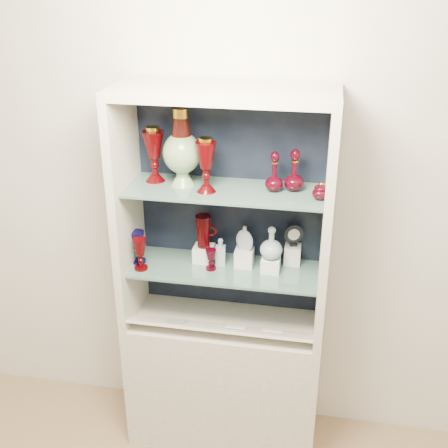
% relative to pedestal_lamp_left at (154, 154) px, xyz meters
% --- Properties ---
extents(wall_back, '(3.50, 0.02, 2.80)m').
position_rel_pedestal_lamp_left_xyz_m(wall_back, '(0.35, 0.15, -0.20)').
color(wall_back, silver).
rests_on(wall_back, ground).
extents(cabinet_base, '(1.00, 0.40, 0.75)m').
position_rel_pedestal_lamp_left_xyz_m(cabinet_base, '(0.35, -0.07, -1.23)').
color(cabinet_base, '#BFB6A3').
rests_on(cabinet_base, ground).
extents(cabinet_back_panel, '(0.98, 0.02, 1.15)m').
position_rel_pedestal_lamp_left_xyz_m(cabinet_back_panel, '(0.35, 0.12, -0.28)').
color(cabinet_back_panel, black).
rests_on(cabinet_back_panel, cabinet_base).
extents(cabinet_side_left, '(0.04, 0.40, 1.15)m').
position_rel_pedestal_lamp_left_xyz_m(cabinet_side_left, '(-0.13, -0.07, -0.28)').
color(cabinet_side_left, '#BFB6A3').
rests_on(cabinet_side_left, cabinet_base).
extents(cabinet_side_right, '(0.04, 0.40, 1.15)m').
position_rel_pedestal_lamp_left_xyz_m(cabinet_side_right, '(0.83, -0.07, -0.28)').
color(cabinet_side_right, '#BFB6A3').
rests_on(cabinet_side_right, cabinet_base).
extents(cabinet_top_cap, '(1.00, 0.40, 0.04)m').
position_rel_pedestal_lamp_left_xyz_m(cabinet_top_cap, '(0.35, -0.07, 0.32)').
color(cabinet_top_cap, '#BFB6A3').
rests_on(cabinet_top_cap, cabinet_side_left).
extents(shelf_lower, '(0.92, 0.34, 0.01)m').
position_rel_pedestal_lamp_left_xyz_m(shelf_lower, '(0.35, -0.05, -0.56)').
color(shelf_lower, slate).
rests_on(shelf_lower, cabinet_side_left).
extents(shelf_upper, '(0.92, 0.34, 0.01)m').
position_rel_pedestal_lamp_left_xyz_m(shelf_upper, '(0.35, -0.05, -0.14)').
color(shelf_upper, slate).
rests_on(shelf_upper, cabinet_side_left).
extents(label_ledge, '(0.92, 0.17, 0.09)m').
position_rel_pedestal_lamp_left_xyz_m(label_ledge, '(0.35, -0.18, -0.82)').
color(label_ledge, '#BFB6A3').
rests_on(label_ledge, cabinet_base).
extents(label_card_0, '(0.10, 0.06, 0.03)m').
position_rel_pedestal_lamp_left_xyz_m(label_card_0, '(0.12, -0.18, -0.81)').
color(label_card_0, white).
rests_on(label_card_0, label_ledge).
extents(label_card_1, '(0.10, 0.06, 0.03)m').
position_rel_pedestal_lamp_left_xyz_m(label_card_1, '(0.61, -0.18, -0.81)').
color(label_card_1, white).
rests_on(label_card_1, label_ledge).
extents(label_card_2, '(0.10, 0.06, 0.03)m').
position_rel_pedestal_lamp_left_xyz_m(label_card_2, '(0.43, -0.18, -0.81)').
color(label_card_2, white).
rests_on(label_card_2, label_ledge).
extents(label_card_3, '(0.10, 0.06, 0.03)m').
position_rel_pedestal_lamp_left_xyz_m(label_card_3, '(0.13, -0.18, -0.81)').
color(label_card_3, white).
rests_on(label_card_3, label_ledge).
extents(pedestal_lamp_left, '(0.14, 0.14, 0.27)m').
position_rel_pedestal_lamp_left_xyz_m(pedestal_lamp_left, '(0.00, 0.00, 0.00)').
color(pedestal_lamp_left, '#410204').
rests_on(pedestal_lamp_left, shelf_upper).
extents(pedestal_lamp_right, '(0.12, 0.12, 0.25)m').
position_rel_pedestal_lamp_left_xyz_m(pedestal_lamp_right, '(0.27, -0.09, -0.01)').
color(pedestal_lamp_right, '#410204').
rests_on(pedestal_lamp_right, shelf_upper).
extents(enamel_urn, '(0.23, 0.23, 0.37)m').
position_rel_pedestal_lamp_left_xyz_m(enamel_urn, '(0.14, -0.03, 0.05)').
color(enamel_urn, '#104E2D').
rests_on(enamel_urn, shelf_upper).
extents(ruby_decanter_a, '(0.10, 0.10, 0.21)m').
position_rel_pedestal_lamp_left_xyz_m(ruby_decanter_a, '(0.58, -0.03, -0.03)').
color(ruby_decanter_a, '#40010E').
rests_on(ruby_decanter_a, shelf_upper).
extents(ruby_decanter_b, '(0.09, 0.09, 0.21)m').
position_rel_pedestal_lamp_left_xyz_m(ruby_decanter_b, '(0.67, -0.01, -0.03)').
color(ruby_decanter_b, '#40010E').
rests_on(ruby_decanter_b, shelf_upper).
extents(lidded_bowl, '(0.09, 0.09, 0.08)m').
position_rel_pedestal_lamp_left_xyz_m(lidded_bowl, '(0.79, -0.10, -0.09)').
color(lidded_bowl, '#40010E').
rests_on(lidded_bowl, shelf_upper).
extents(cobalt_goblet, '(0.09, 0.09, 0.17)m').
position_rel_pedestal_lamp_left_xyz_m(cobalt_goblet, '(-0.09, -0.07, -0.47)').
color(cobalt_goblet, '#0F083B').
rests_on(cobalt_goblet, shelf_lower).
extents(ruby_goblet_tall, '(0.08, 0.08, 0.16)m').
position_rel_pedestal_lamp_left_xyz_m(ruby_goblet_tall, '(-0.06, -0.13, -0.47)').
color(ruby_goblet_tall, '#410204').
rests_on(ruby_goblet_tall, shelf_lower).
extents(ruby_goblet_small, '(0.07, 0.07, 0.11)m').
position_rel_pedestal_lamp_left_xyz_m(ruby_goblet_small, '(0.29, -0.07, -0.50)').
color(ruby_goblet_small, '#40010E').
rests_on(ruby_goblet_small, shelf_lower).
extents(riser_ruby_pitcher, '(0.10, 0.10, 0.08)m').
position_rel_pedestal_lamp_left_xyz_m(riser_ruby_pitcher, '(0.23, 0.01, -0.51)').
color(riser_ruby_pitcher, silver).
rests_on(riser_ruby_pitcher, shelf_lower).
extents(ruby_pitcher, '(0.13, 0.09, 0.17)m').
position_rel_pedestal_lamp_left_xyz_m(ruby_pitcher, '(0.23, 0.01, -0.39)').
color(ruby_pitcher, '#410204').
rests_on(ruby_pitcher, riser_ruby_pitcher).
extents(clear_square_bottle, '(0.06, 0.06, 0.14)m').
position_rel_pedestal_lamp_left_xyz_m(clear_square_bottle, '(0.32, -0.01, -0.48)').
color(clear_square_bottle, '#A1B4BD').
rests_on(clear_square_bottle, shelf_lower).
extents(riser_flat_flask, '(0.09, 0.09, 0.09)m').
position_rel_pedestal_lamp_left_xyz_m(riser_flat_flask, '(0.44, -0.01, -0.51)').
color(riser_flat_flask, silver).
rests_on(riser_flat_flask, shelf_lower).
extents(flat_flask, '(0.10, 0.07, 0.13)m').
position_rel_pedestal_lamp_left_xyz_m(flat_flask, '(0.44, -0.01, -0.40)').
color(flat_flask, '#A3ADB8').
rests_on(flat_flask, riser_flat_flask).
extents(riser_clear_round_decanter, '(0.09, 0.09, 0.07)m').
position_rel_pedestal_lamp_left_xyz_m(riser_clear_round_decanter, '(0.58, -0.04, -0.52)').
color(riser_clear_round_decanter, silver).
rests_on(riser_clear_round_decanter, shelf_lower).
extents(clear_round_decanter, '(0.12, 0.12, 0.16)m').
position_rel_pedestal_lamp_left_xyz_m(clear_round_decanter, '(0.58, -0.04, -0.40)').
color(clear_round_decanter, '#A1B4BD').
rests_on(clear_round_decanter, riser_clear_round_decanter).
extents(riser_cameo_medallion, '(0.08, 0.08, 0.10)m').
position_rel_pedestal_lamp_left_xyz_m(riser_cameo_medallion, '(0.68, 0.06, -0.50)').
color(riser_cameo_medallion, silver).
rests_on(riser_cameo_medallion, shelf_lower).
extents(cameo_medallion, '(0.10, 0.06, 0.12)m').
position_rel_pedestal_lamp_left_xyz_m(cameo_medallion, '(0.68, 0.06, -0.40)').
color(cameo_medallion, black).
rests_on(cameo_medallion, riser_cameo_medallion).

